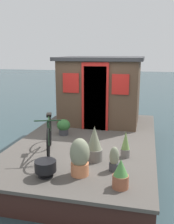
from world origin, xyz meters
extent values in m
plane|color=#2D4247|center=(0.00, 0.00, 0.00)|extent=(60.00, 60.00, 0.00)
cube|color=#4C4742|center=(0.00, 0.00, 0.49)|extent=(5.38, 3.15, 0.06)
cube|color=#381E19|center=(0.00, 0.00, 0.23)|extent=(5.27, 3.09, 0.46)
cube|color=#4C3828|center=(1.59, 0.00, 1.43)|extent=(1.71, 2.20, 1.82)
cube|color=#28282B|center=(1.59, 0.00, 2.39)|extent=(1.91, 2.40, 0.10)
cube|color=maroon|center=(0.72, 0.00, 1.37)|extent=(0.04, 0.60, 1.70)
cube|color=red|center=(0.71, 0.00, 1.42)|extent=(0.03, 0.72, 1.80)
cube|color=red|center=(0.72, -0.66, 1.77)|extent=(0.03, 0.44, 0.52)
cube|color=red|center=(0.72, 0.66, 1.77)|extent=(0.03, 0.44, 0.52)
torus|color=black|center=(-1.57, 0.42, 0.86)|extent=(0.65, 0.26, 0.68)
torus|color=black|center=(-0.66, 0.74, 0.86)|extent=(0.65, 0.26, 0.68)
cylinder|color=black|center=(-1.08, 0.60, 1.07)|extent=(0.86, 0.33, 0.47)
cylinder|color=black|center=(-1.23, 0.54, 1.28)|extent=(0.56, 0.22, 0.06)
cylinder|color=black|center=(-0.81, 0.69, 1.06)|extent=(0.33, 0.15, 0.43)
cylinder|color=black|center=(-1.53, 0.44, 1.07)|extent=(0.12, 0.07, 0.44)
cube|color=black|center=(-0.95, 0.64, 1.29)|extent=(0.22, 0.16, 0.06)
cylinder|color=black|center=(-1.50, 0.45, 1.32)|extent=(0.19, 0.48, 0.02)
cylinder|color=#38383D|center=(0.11, 0.68, 0.59)|extent=(0.24, 0.24, 0.15)
ellipsoid|color=#2D602D|center=(0.11, 0.68, 0.77)|extent=(0.34, 0.34, 0.30)
cylinder|color=#C6754C|center=(-1.92, -0.28, 0.63)|extent=(0.31, 0.31, 0.22)
ellipsoid|color=gray|center=(-1.92, -0.28, 0.92)|extent=(0.34, 0.34, 0.51)
cylinder|color=#38383D|center=(-1.62, -0.83, 0.59)|extent=(0.18, 0.18, 0.14)
ellipsoid|color=gray|center=(-1.62, -0.83, 0.78)|extent=(0.17, 0.17, 0.36)
cylinder|color=#935138|center=(-2.19, -1.00, 0.62)|extent=(0.26, 0.26, 0.21)
cone|color=#4C8942|center=(-2.19, -1.00, 0.86)|extent=(0.23, 0.23, 0.26)
cylinder|color=slate|center=(-0.97, -0.97, 0.60)|extent=(0.18, 0.18, 0.17)
cone|color=#70934C|center=(-0.97, -0.97, 0.87)|extent=(0.17, 0.17, 0.37)
cylinder|color=slate|center=(-1.27, -0.40, 0.63)|extent=(0.32, 0.32, 0.23)
cone|color=gray|center=(-1.27, -0.40, 0.97)|extent=(0.29, 0.29, 0.46)
cylinder|color=black|center=(-2.11, 0.27, 0.71)|extent=(0.37, 0.37, 0.18)
cylinder|color=black|center=(-2.11, 0.27, 0.56)|extent=(0.04, 0.04, 0.10)
cylinder|color=black|center=(-2.11, 0.27, 0.53)|extent=(0.26, 0.26, 0.02)
camera|label=1|loc=(-5.83, -1.33, 2.57)|focal=41.14mm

